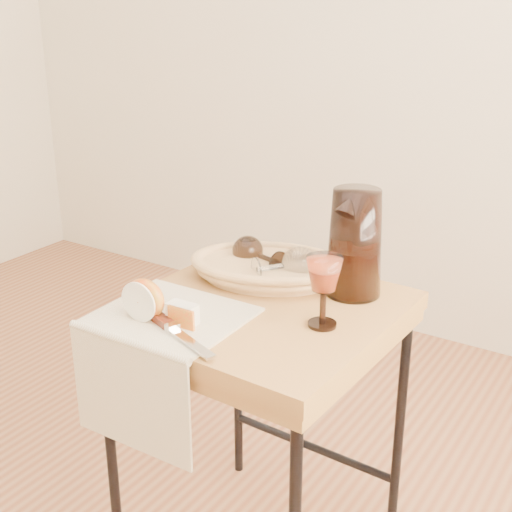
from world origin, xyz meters
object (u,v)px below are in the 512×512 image
Objects in this scene: bread_basket at (267,270)px; table_knife at (174,329)px; goblet_lying_a at (260,256)px; side_table at (261,439)px; pitcher at (355,243)px; apple_half at (145,298)px; wine_goblet at (323,292)px; tea_towel at (171,316)px; goblet_lying_b at (281,266)px.

table_knife is at bearing -111.36° from bread_basket.
side_table is at bearing 137.56° from goblet_lying_a.
pitcher is 0.47m from apple_half.
side_table is 5.68× the size of goblet_lying_a.
apple_half is (-0.30, -0.35, -0.07)m from pitcher.
wine_goblet is 1.64× the size of apple_half.
pitcher is at bearing 49.70° from tea_towel.
wine_goblet is at bearing 27.59° from apple_half.
table_knife is at bearing -45.77° from tea_towel.
goblet_lying_b is (0.11, 0.26, 0.05)m from tea_towel.
bread_basket reaches higher than table_knife.
tea_towel is at bearing -123.26° from bread_basket.
bread_basket is 2.64× the size of goblet_lying_a.
goblet_lying_a reaches higher than bread_basket.
wine_goblet is at bearing -79.51° from pitcher.
tea_towel is at bearing 155.86° from table_knife.
goblet_lying_a is 0.80× the size of wine_goblet.
goblet_lying_b reaches higher than bread_basket.
apple_half is (-0.15, -0.29, -0.00)m from goblet_lying_b.
pitcher is (0.14, 0.16, 0.47)m from side_table.
apple_half reaches higher than tea_towel.
bread_basket is 0.33m from apple_half.
bread_basket is (0.06, 0.28, 0.02)m from tea_towel.
goblet_lying_b is at bearing 97.13° from side_table.
apple_half reaches higher than goblet_lying_a.
tea_towel is 2.30× the size of goblet_lying_b.
tea_towel is 3.21× the size of apple_half.
bread_basket is at bearing 116.00° from side_table.
wine_goblet is at bearing 162.51° from goblet_lying_a.
goblet_lying_a is 0.29m from wine_goblet.
goblet_lying_b is 0.85× the size of wine_goblet.
pitcher is at bearing 49.65° from side_table.
apple_half is at bearing -127.97° from bread_basket.
bread_basket is at bearing 109.93° from table_knife.
bread_basket is at bearing 168.25° from goblet_lying_a.
goblet_lying_b is at bearing 144.30° from wine_goblet.
tea_towel is 0.29m from goblet_lying_b.
apple_half reaches higher than bread_basket.
table_knife is (0.02, -0.35, -0.03)m from goblet_lying_a.
goblet_lying_a is 0.08m from goblet_lying_b.
bread_basket is at bearing 147.00° from wine_goblet.
goblet_lying_a is 0.44× the size of pitcher.
pitcher is at bearing 96.05° from wine_goblet.
goblet_lying_a reaches higher than tea_towel.
pitcher is 3.03× the size of apple_half.
wine_goblet reaches higher than goblet_lying_a.
goblet_lying_b is 0.18m from pitcher.
goblet_lying_b is 0.33m from apple_half.
tea_towel is 0.07m from apple_half.
table_knife reaches higher than side_table.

